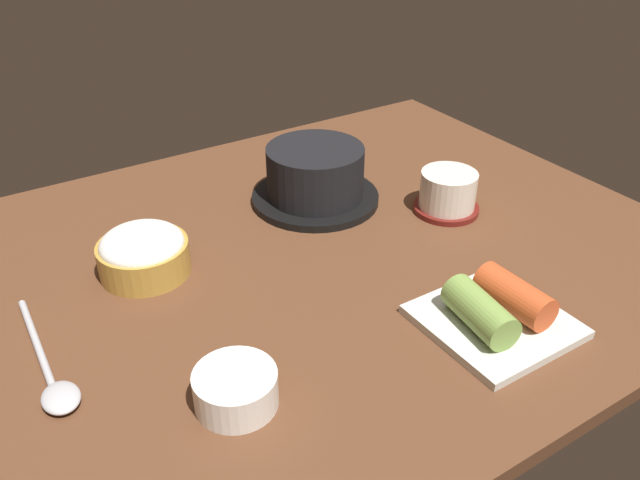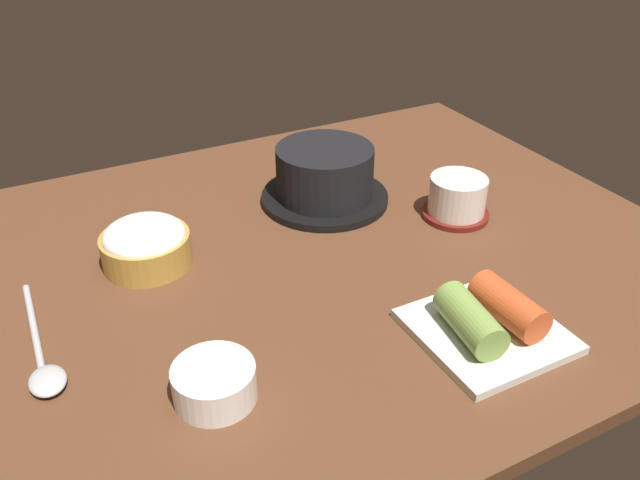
# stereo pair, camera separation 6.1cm
# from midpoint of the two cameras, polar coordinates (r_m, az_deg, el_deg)

# --- Properties ---
(dining_table) EXTENTS (1.00, 0.76, 0.02)m
(dining_table) POSITION_cam_midpoint_polar(r_m,az_deg,el_deg) (0.84, -3.93, -2.13)
(dining_table) COLOR #56331E
(dining_table) RESTS_ON ground
(stone_pot) EXTENTS (0.19, 0.19, 0.08)m
(stone_pot) POSITION_cam_midpoint_polar(r_m,az_deg,el_deg) (0.95, -2.25, 5.58)
(stone_pot) COLOR black
(stone_pot) RESTS_ON dining_table
(rice_bowl) EXTENTS (0.11, 0.11, 0.06)m
(rice_bowl) POSITION_cam_midpoint_polar(r_m,az_deg,el_deg) (0.83, -17.24, -1.05)
(rice_bowl) COLOR #B78C38
(rice_bowl) RESTS_ON dining_table
(tea_cup_with_saucer) EXTENTS (0.09, 0.09, 0.06)m
(tea_cup_with_saucer) POSITION_cam_midpoint_polar(r_m,az_deg,el_deg) (0.94, 9.30, 4.11)
(tea_cup_with_saucer) COLOR maroon
(tea_cup_with_saucer) RESTS_ON dining_table
(kimchi_plate) EXTENTS (0.15, 0.15, 0.05)m
(kimchi_plate) POSITION_cam_midpoint_polar(r_m,az_deg,el_deg) (0.73, 12.85, -6.17)
(kimchi_plate) COLOR silver
(kimchi_plate) RESTS_ON dining_table
(side_bowl_near) EXTENTS (0.08, 0.08, 0.04)m
(side_bowl_near) POSITION_cam_midpoint_polar(r_m,az_deg,el_deg) (0.64, -10.17, -12.69)
(side_bowl_near) COLOR white
(side_bowl_near) RESTS_ON dining_table
(spoon) EXTENTS (0.04, 0.20, 0.01)m
(spoon) POSITION_cam_midpoint_polar(r_m,az_deg,el_deg) (0.72, -24.65, -11.05)
(spoon) COLOR #B7B7BC
(spoon) RESTS_ON dining_table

